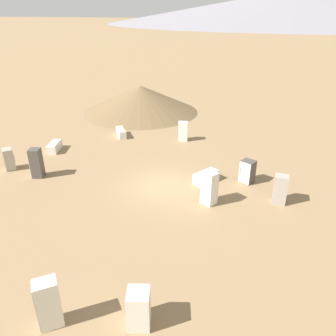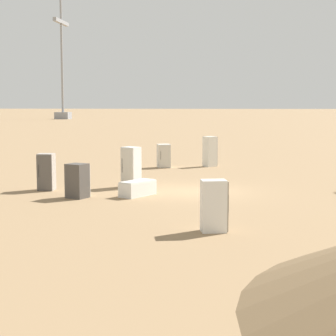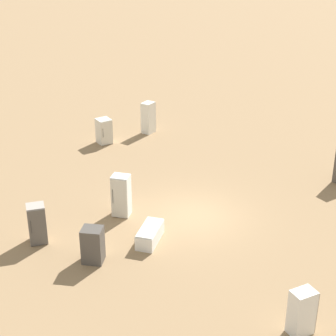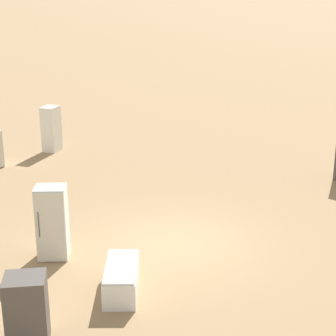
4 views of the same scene
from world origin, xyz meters
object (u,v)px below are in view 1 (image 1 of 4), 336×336
at_px(discarded_fridge_6, 55,147).
at_px(discarded_fridge_7, 280,189).
at_px(discarded_fridge_0, 139,308).
at_px(discarded_fridge_8, 36,163).
at_px(discarded_fridge_9, 121,132).
at_px(discarded_fridge_3, 48,304).
at_px(discarded_fridge_1, 9,159).
at_px(discarded_fridge_2, 210,188).
at_px(discarded_fridge_5, 206,177).
at_px(discarded_fridge_4, 247,171).
at_px(discarded_fridge_10, 183,131).

distance_m(discarded_fridge_6, discarded_fridge_7, 16.53).
xyz_separation_m(discarded_fridge_0, discarded_fridge_6, (11.85, 12.32, -0.40)).
relative_size(discarded_fridge_0, discarded_fridge_8, 0.76).
relative_size(discarded_fridge_7, discarded_fridge_9, 0.91).
bearing_deg(discarded_fridge_8, discarded_fridge_3, -158.27).
relative_size(discarded_fridge_0, discarded_fridge_9, 0.79).
height_order(discarded_fridge_1, discarded_fridge_9, discarded_fridge_1).
relative_size(discarded_fridge_1, discarded_fridge_8, 0.76).
height_order(discarded_fridge_8, discarded_fridge_9, discarded_fridge_8).
height_order(discarded_fridge_0, discarded_fridge_2, discarded_fridge_2).
bearing_deg(discarded_fridge_0, discarded_fridge_1, 129.44).
xyz_separation_m(discarded_fridge_6, discarded_fridge_9, (4.58, -3.29, -0.00)).
distance_m(discarded_fridge_1, discarded_fridge_9, 9.21).
bearing_deg(discarded_fridge_5, discarded_fridge_0, 121.60).
relative_size(discarded_fridge_1, discarded_fridge_3, 0.77).
relative_size(discarded_fridge_0, discarded_fridge_4, 1.01).
distance_m(discarded_fridge_2, discarded_fridge_6, 13.23).
bearing_deg(discarded_fridge_2, discarded_fridge_8, -148.79).
relative_size(discarded_fridge_5, discarded_fridge_9, 0.99).
relative_size(discarded_fridge_4, discarded_fridge_9, 0.78).
xyz_separation_m(discarded_fridge_3, discarded_fridge_5, (11.80, -2.49, -0.62)).
bearing_deg(discarded_fridge_8, discarded_fridge_4, -93.07).
bearing_deg(discarded_fridge_3, discarded_fridge_1, 5.67).
xyz_separation_m(discarded_fridge_6, discarded_fridge_7, (-2.09, -16.38, 0.51)).
bearing_deg(discarded_fridge_5, discarded_fridge_2, 137.13).
bearing_deg(discarded_fridge_7, discarded_fridge_8, -174.98).
bearing_deg(discarded_fridge_8, discarded_fridge_10, -55.66).
distance_m(discarded_fridge_5, discarded_fridge_8, 10.71).
height_order(discarded_fridge_3, discarded_fridge_10, discarded_fridge_3).
bearing_deg(discarded_fridge_1, discarded_fridge_4, 54.48).
xyz_separation_m(discarded_fridge_1, discarded_fridge_2, (0.23, -13.53, 0.22)).
height_order(discarded_fridge_6, discarded_fridge_10, discarded_fridge_10).
height_order(discarded_fridge_6, discarded_fridge_8, discarded_fridge_8).
bearing_deg(discarded_fridge_0, discarded_fridge_2, 68.42).
distance_m(discarded_fridge_1, discarded_fridge_7, 17.24).
distance_m(discarded_fridge_6, discarded_fridge_10, 10.07).
bearing_deg(discarded_fridge_3, discarded_fridge_5, -54.57).
bearing_deg(discarded_fridge_1, discarded_fridge_3, -0.01).
distance_m(discarded_fridge_0, discarded_fridge_1, 15.44).
bearing_deg(discarded_fridge_10, discarded_fridge_8, 131.18).
bearing_deg(discarded_fridge_10, discarded_fridge_4, -146.22).
height_order(discarded_fridge_9, discarded_fridge_10, discarded_fridge_10).
relative_size(discarded_fridge_4, discarded_fridge_7, 0.86).
bearing_deg(discarded_fridge_10, discarded_fridge_7, -146.15).
bearing_deg(discarded_fridge_1, discarded_fridge_5, 53.28).
bearing_deg(discarded_fridge_1, discarded_fridge_9, 105.42).
xyz_separation_m(discarded_fridge_6, discarded_fridge_10, (5.34, -8.52, 0.47)).
xyz_separation_m(discarded_fridge_7, discarded_fridge_10, (7.44, 7.87, -0.03)).
relative_size(discarded_fridge_2, discarded_fridge_8, 0.99).
bearing_deg(discarded_fridge_9, discarded_fridge_1, 26.69).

